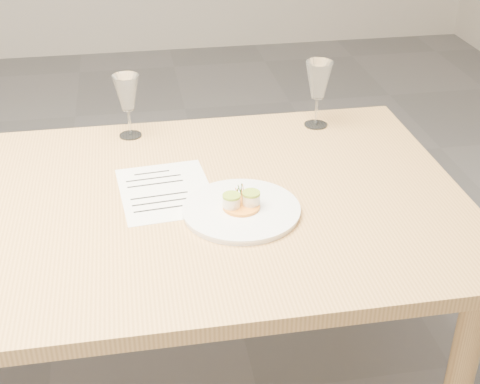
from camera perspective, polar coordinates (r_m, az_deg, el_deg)
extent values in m
cube|color=tan|center=(1.79, -19.56, -2.42)|extent=(2.40, 1.00, 0.04)
cylinder|color=tan|center=(2.42, 9.92, -2.49)|extent=(0.07, 0.07, 0.71)
cylinder|color=white|center=(1.68, 0.12, -1.60)|extent=(0.29, 0.29, 0.01)
cylinder|color=white|center=(1.68, 0.12, -1.43)|extent=(0.30, 0.30, 0.01)
cylinder|color=#FFA230|center=(1.68, 0.12, -1.25)|extent=(0.09, 0.09, 0.01)
cylinder|color=#FEEFCF|center=(1.66, -0.73, -0.82)|extent=(0.04, 0.04, 0.03)
cylinder|color=#FEEFCF|center=(1.67, 0.95, -0.60)|extent=(0.04, 0.04, 0.03)
cylinder|color=#9BB432|center=(1.65, -0.73, -0.33)|extent=(0.05, 0.05, 0.01)
cylinder|color=#9BB432|center=(1.66, 0.96, -0.11)|extent=(0.05, 0.05, 0.01)
cylinder|color=tan|center=(1.65, 2.38, -2.05)|extent=(0.05, 0.05, 0.00)
cube|color=white|center=(1.79, -6.33, 0.09)|extent=(0.27, 0.33, 0.00)
cube|color=black|center=(1.88, -7.54, 1.64)|extent=(0.10, 0.02, 0.00)
cube|color=black|center=(1.85, -7.39, 1.18)|extent=(0.15, 0.02, 0.00)
cube|color=black|center=(1.83, -7.23, 0.70)|extent=(0.15, 0.02, 0.00)
cube|color=black|center=(1.77, -6.90, -0.31)|extent=(0.15, 0.02, 0.00)
cube|color=black|center=(1.74, -6.73, -0.84)|extent=(0.15, 0.02, 0.00)
cube|color=black|center=(1.71, -6.56, -1.39)|extent=(0.15, 0.02, 0.00)
cylinder|color=white|center=(2.11, -9.32, 4.80)|extent=(0.07, 0.07, 0.00)
cylinder|color=white|center=(2.09, -9.42, 5.89)|extent=(0.01, 0.01, 0.08)
cone|color=white|center=(2.05, -9.65, 8.35)|extent=(0.08, 0.08, 0.11)
cylinder|color=white|center=(2.17, 6.47, 5.73)|extent=(0.07, 0.07, 0.00)
cylinder|color=white|center=(2.15, 6.55, 6.88)|extent=(0.01, 0.01, 0.09)
cone|color=white|center=(2.11, 6.71, 9.47)|extent=(0.09, 0.09, 0.12)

